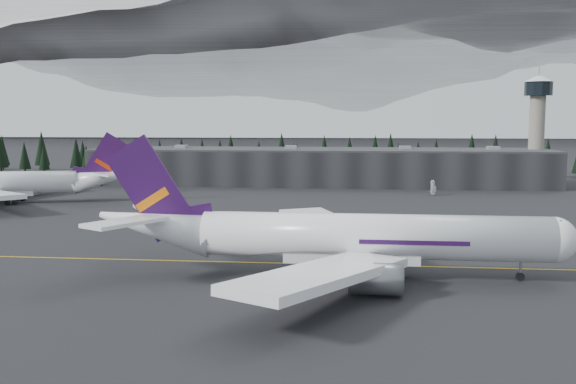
# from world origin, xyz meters

# --- Properties ---
(ground) EXTENTS (1400.00, 1400.00, 0.00)m
(ground) POSITION_xyz_m (0.00, 0.00, 0.00)
(ground) COLOR black
(ground) RESTS_ON ground
(taxiline) EXTENTS (400.00, 0.40, 0.02)m
(taxiline) POSITION_xyz_m (0.00, -2.00, 0.01)
(taxiline) COLOR gold
(taxiline) RESTS_ON ground
(terminal) EXTENTS (160.00, 30.00, 12.60)m
(terminal) POSITION_xyz_m (0.00, 125.00, 6.30)
(terminal) COLOR black
(terminal) RESTS_ON ground
(control_tower) EXTENTS (10.00, 10.00, 37.70)m
(control_tower) POSITION_xyz_m (75.00, 128.00, 23.41)
(control_tower) COLOR gray
(control_tower) RESTS_ON ground
(treeline) EXTENTS (360.00, 20.00, 15.00)m
(treeline) POSITION_xyz_m (0.00, 162.00, 7.50)
(treeline) COLOR black
(treeline) RESTS_ON ground
(mountain_ridge) EXTENTS (4400.00, 900.00, 420.00)m
(mountain_ridge) POSITION_xyz_m (0.00, 1000.00, 0.00)
(mountain_ridge) COLOR white
(mountain_ridge) RESTS_ON ground
(jet_main) EXTENTS (70.40, 65.02, 20.71)m
(jet_main) POSITION_xyz_m (9.53, -9.27, 5.84)
(jet_main) COLOR white
(jet_main) RESTS_ON ground
(jet_parked) EXTENTS (64.80, 58.94, 19.44)m
(jet_parked) POSITION_xyz_m (-81.73, 64.23, 5.48)
(jet_parked) COLOR white
(jet_parked) RESTS_ON ground
(gse_vehicle_a) EXTENTS (2.96, 5.86, 1.59)m
(gse_vehicle_a) POSITION_xyz_m (-49.58, 95.61, 0.80)
(gse_vehicle_a) COLOR silver
(gse_vehicle_a) RESTS_ON ground
(gse_vehicle_b) EXTENTS (4.99, 2.84, 1.60)m
(gse_vehicle_b) POSITION_xyz_m (36.50, 94.56, 0.80)
(gse_vehicle_b) COLOR silver
(gse_vehicle_b) RESTS_ON ground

